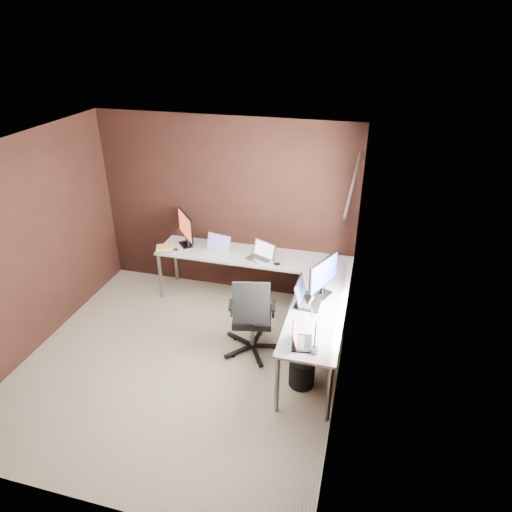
{
  "coord_description": "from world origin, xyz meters",
  "views": [
    {
      "loc": [
        1.92,
        -3.76,
        3.61
      ],
      "look_at": [
        0.66,
        0.95,
        1.02
      ],
      "focal_mm": 32.0,
      "sensor_mm": 36.0,
      "label": 1
    }
  ],
  "objects_px": {
    "monitor_right": "(323,275)",
    "laptop_silver": "(261,256)",
    "office_chair": "(252,330)",
    "laptop_white": "(217,249)",
    "drawer_pedestal": "(318,306)",
    "book_stack": "(165,249)",
    "wastebasket": "(302,372)",
    "laptop_black_small": "(299,340)",
    "laptop_black_big": "(306,297)",
    "desk_lamp": "(310,317)",
    "monitor_left": "(186,228)"
  },
  "relations": [
    {
      "from": "monitor_right",
      "to": "wastebasket",
      "type": "relative_size",
      "value": 1.62
    },
    {
      "from": "office_chair",
      "to": "monitor_right",
      "type": "bearing_deg",
      "value": 10.18
    },
    {
      "from": "laptop_silver",
      "to": "drawer_pedestal",
      "type": "bearing_deg",
      "value": 7.6
    },
    {
      "from": "office_chair",
      "to": "wastebasket",
      "type": "bearing_deg",
      "value": -43.84
    },
    {
      "from": "laptop_white",
      "to": "laptop_black_small",
      "type": "xyz_separation_m",
      "value": [
        1.44,
        -1.64,
        -0.01
      ]
    },
    {
      "from": "laptop_white",
      "to": "office_chair",
      "type": "bearing_deg",
      "value": -40.03
    },
    {
      "from": "drawer_pedestal",
      "to": "wastebasket",
      "type": "distance_m",
      "value": 1.13
    },
    {
      "from": "desk_lamp",
      "to": "office_chair",
      "type": "relative_size",
      "value": 0.55
    },
    {
      "from": "drawer_pedestal",
      "to": "laptop_black_small",
      "type": "distance_m",
      "value": 1.43
    },
    {
      "from": "monitor_left",
      "to": "monitor_right",
      "type": "xyz_separation_m",
      "value": [
        2.02,
        -0.8,
        -0.0
      ]
    },
    {
      "from": "laptop_black_big",
      "to": "desk_lamp",
      "type": "distance_m",
      "value": 0.87
    },
    {
      "from": "laptop_white",
      "to": "book_stack",
      "type": "xyz_separation_m",
      "value": [
        -0.7,
        -0.15,
        -0.02
      ]
    },
    {
      "from": "monitor_right",
      "to": "desk_lamp",
      "type": "xyz_separation_m",
      "value": [
        -0.0,
        -0.99,
        0.1
      ]
    },
    {
      "from": "laptop_white",
      "to": "wastebasket",
      "type": "xyz_separation_m",
      "value": [
        1.45,
        -1.41,
        -0.62
      ]
    },
    {
      "from": "laptop_black_big",
      "to": "office_chair",
      "type": "bearing_deg",
      "value": 103.98
    },
    {
      "from": "monitor_left",
      "to": "laptop_silver",
      "type": "xyz_separation_m",
      "value": [
        1.12,
        -0.14,
        -0.22
      ]
    },
    {
      "from": "laptop_silver",
      "to": "wastebasket",
      "type": "distance_m",
      "value": 1.72
    },
    {
      "from": "drawer_pedestal",
      "to": "book_stack",
      "type": "distance_m",
      "value": 2.21
    },
    {
      "from": "monitor_left",
      "to": "laptop_black_small",
      "type": "xyz_separation_m",
      "value": [
        1.92,
        -1.75,
        -0.22
      ]
    },
    {
      "from": "book_stack",
      "to": "laptop_black_big",
      "type": "bearing_deg",
      "value": -19.53
    },
    {
      "from": "laptop_black_big",
      "to": "book_stack",
      "type": "bearing_deg",
      "value": 72.61
    },
    {
      "from": "laptop_silver",
      "to": "office_chair",
      "type": "relative_size",
      "value": 0.4
    },
    {
      "from": "monitor_left",
      "to": "laptop_black_big",
      "type": "distance_m",
      "value": 2.11
    },
    {
      "from": "monitor_right",
      "to": "office_chair",
      "type": "relative_size",
      "value": 0.5
    },
    {
      "from": "monitor_left",
      "to": "laptop_silver",
      "type": "relative_size",
      "value": 1.13
    },
    {
      "from": "monitor_left",
      "to": "monitor_right",
      "type": "distance_m",
      "value": 2.17
    },
    {
      "from": "drawer_pedestal",
      "to": "laptop_white",
      "type": "height_order",
      "value": "laptop_white"
    },
    {
      "from": "laptop_white",
      "to": "wastebasket",
      "type": "relative_size",
      "value": 1.22
    },
    {
      "from": "laptop_silver",
      "to": "office_chair",
      "type": "distance_m",
      "value": 1.09
    },
    {
      "from": "drawer_pedestal",
      "to": "laptop_black_small",
      "type": "xyz_separation_m",
      "value": [
        -0.02,
        -1.34,
        0.47
      ]
    },
    {
      "from": "office_chair",
      "to": "desk_lamp",
      "type": "bearing_deg",
      "value": -54.17
    },
    {
      "from": "book_stack",
      "to": "drawer_pedestal",
      "type": "bearing_deg",
      "value": -3.97
    },
    {
      "from": "drawer_pedestal",
      "to": "book_stack",
      "type": "bearing_deg",
      "value": 176.03
    },
    {
      "from": "laptop_black_big",
      "to": "laptop_black_small",
      "type": "height_order",
      "value": "laptop_black_big"
    },
    {
      "from": "laptop_white",
      "to": "laptop_silver",
      "type": "bearing_deg",
      "value": 9.52
    },
    {
      "from": "laptop_silver",
      "to": "laptop_black_big",
      "type": "xyz_separation_m",
      "value": [
        0.73,
        -0.85,
        0.01
      ]
    },
    {
      "from": "desk_lamp",
      "to": "laptop_white",
      "type": "bearing_deg",
      "value": 145.85
    },
    {
      "from": "laptop_white",
      "to": "office_chair",
      "type": "xyz_separation_m",
      "value": [
        0.78,
        -1.01,
        -0.47
      ]
    },
    {
      "from": "monitor_right",
      "to": "laptop_silver",
      "type": "height_order",
      "value": "monitor_right"
    },
    {
      "from": "wastebasket",
      "to": "laptop_black_small",
      "type": "bearing_deg",
      "value": -93.8
    },
    {
      "from": "desk_lamp",
      "to": "wastebasket",
      "type": "relative_size",
      "value": 1.76
    },
    {
      "from": "laptop_silver",
      "to": "monitor_right",
      "type": "bearing_deg",
      "value": -10.71
    },
    {
      "from": "monitor_left",
      "to": "wastebasket",
      "type": "relative_size",
      "value": 1.46
    },
    {
      "from": "drawer_pedestal",
      "to": "monitor_right",
      "type": "xyz_separation_m",
      "value": [
        0.08,
        -0.39,
        0.69
      ]
    },
    {
      "from": "laptop_silver",
      "to": "office_chair",
      "type": "height_order",
      "value": "office_chair"
    },
    {
      "from": "laptop_silver",
      "to": "wastebasket",
      "type": "xyz_separation_m",
      "value": [
        0.81,
        -1.38,
        -0.62
      ]
    },
    {
      "from": "drawer_pedestal",
      "to": "monitor_left",
      "type": "xyz_separation_m",
      "value": [
        -1.94,
        0.41,
        0.7
      ]
    },
    {
      "from": "laptop_silver",
      "to": "desk_lamp",
      "type": "height_order",
      "value": "desk_lamp"
    },
    {
      "from": "laptop_black_big",
      "to": "wastebasket",
      "type": "distance_m",
      "value": 0.82
    },
    {
      "from": "wastebasket",
      "to": "monitor_right",
      "type": "bearing_deg",
      "value": 83.49
    }
  ]
}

